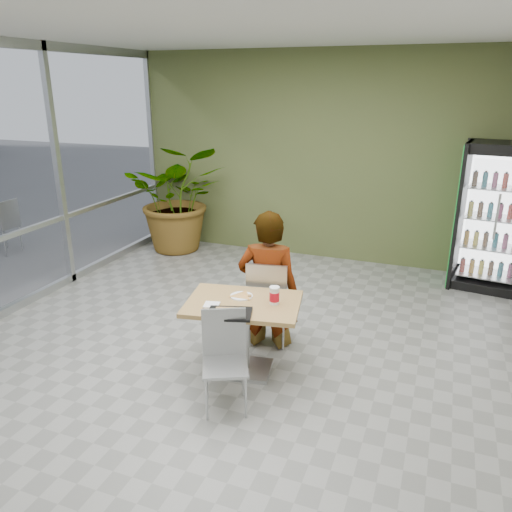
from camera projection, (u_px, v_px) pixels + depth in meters
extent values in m
plane|color=gray|center=(230.00, 359.00, 5.16)|extent=(7.00, 7.00, 0.00)
cube|color=#AA8349|center=(243.00, 304.00, 4.72)|extent=(1.18, 0.93, 0.04)
cylinder|color=#A8AAAD|center=(244.00, 339.00, 4.85)|extent=(0.11, 0.11, 0.71)
cube|color=#A8AAAD|center=(244.00, 369.00, 4.96)|extent=(0.60, 0.52, 0.04)
cube|color=#A8AAAD|center=(269.00, 302.00, 5.40)|extent=(0.49, 0.49, 0.03)
cube|color=#A8AAAD|center=(266.00, 288.00, 5.13)|extent=(0.43, 0.10, 0.51)
cylinder|color=#A8AAAD|center=(288.00, 316.00, 5.61)|extent=(0.02, 0.02, 0.46)
cylinder|color=#A8AAAD|center=(256.00, 313.00, 5.68)|extent=(0.02, 0.02, 0.46)
cylinder|color=#A8AAAD|center=(283.00, 331.00, 5.27)|extent=(0.02, 0.02, 0.46)
cylinder|color=#A8AAAD|center=(250.00, 327.00, 5.34)|extent=(0.02, 0.02, 0.46)
cube|color=#A8AAAD|center=(225.00, 366.00, 4.27)|extent=(0.51, 0.51, 0.03)
cube|color=#A8AAAD|center=(224.00, 332.00, 4.37)|extent=(0.36, 0.19, 0.46)
cylinder|color=#A8AAAD|center=(207.00, 399.00, 4.17)|extent=(0.02, 0.02, 0.41)
cylinder|color=#A8AAAD|center=(246.00, 397.00, 4.20)|extent=(0.02, 0.02, 0.41)
cylinder|color=#A8AAAD|center=(207.00, 377.00, 4.48)|extent=(0.02, 0.02, 0.41)
cylinder|color=#A8AAAD|center=(243.00, 376.00, 4.51)|extent=(0.02, 0.02, 0.41)
imported|color=black|center=(268.00, 292.00, 5.31)|extent=(0.72, 0.53, 1.79)
cylinder|color=white|center=(242.00, 296.00, 4.82)|extent=(0.22, 0.22, 0.01)
cylinder|color=white|center=(274.00, 296.00, 4.65)|extent=(0.09, 0.09, 0.16)
cylinder|color=red|center=(274.00, 296.00, 4.65)|extent=(0.09, 0.09, 0.09)
cylinder|color=white|center=(275.00, 288.00, 4.62)|extent=(0.10, 0.10, 0.01)
cube|color=white|center=(212.00, 305.00, 4.62)|extent=(0.17, 0.17, 0.02)
cube|color=black|center=(230.00, 314.00, 4.44)|extent=(0.45, 0.38, 0.02)
cube|color=black|center=(494.00, 217.00, 6.70)|extent=(0.98, 0.81, 1.98)
cube|color=green|center=(458.00, 214.00, 6.86)|extent=(0.10, 0.68, 1.94)
cube|color=white|center=(496.00, 222.00, 6.40)|extent=(0.71, 0.11, 1.59)
imported|color=#315C25|center=(179.00, 198.00, 8.29)|extent=(2.02, 1.90, 1.79)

